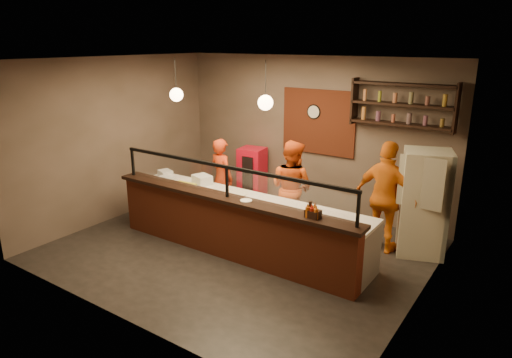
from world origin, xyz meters
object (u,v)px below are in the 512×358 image
Objects in this scene: red_cooler at (252,175)px; condiment_caddy at (313,214)px; wall_clock at (314,112)px; pizza_dough at (234,193)px; cook_mid at (292,188)px; pepper_mill at (310,209)px; cook_right at (386,198)px; fridge at (424,203)px; cook_left at (222,178)px.

condiment_caddy is (2.77, -2.47, 0.50)m from red_cooler.
wall_clock is 0.60× the size of pizza_dough.
cook_mid is 7.95× the size of pepper_mill.
cook_mid is at bearing 15.31° from cook_right.
red_cooler is at bearing 138.31° from condiment_caddy.
red_cooler is at bearing 137.89° from pepper_mill.
cook_right is 8.59× the size of pepper_mill.
pizza_dough is at bearing 162.24° from pepper_mill.
fridge is at bearing -17.72° from wall_clock.
cook_right is at bearing 74.06° from condiment_caddy.
wall_clock reaches higher than pepper_mill.
wall_clock is at bearing 79.46° from pizza_dough.
cook_left is at bearing -100.87° from red_cooler.
cook_left is at bearing 7.33° from cook_mid.
pepper_mill is (1.40, -2.76, -0.93)m from wall_clock.
cook_right is 1.07× the size of fridge.
cook_right is (1.95, -1.06, -1.14)m from wall_clock.
pizza_dough is at bearing -174.01° from fridge.
pepper_mill is at bearing 78.91° from cook_right.
cook_right reaches higher than cook_left.
fridge is 1.45× the size of red_cooler.
red_cooler is (-3.81, 0.49, -0.28)m from fridge.
red_cooler is at bearing 115.80° from pizza_dough.
cook_left is 1.63m from cook_mid.
cook_right is 3.82× the size of pizza_dough.
cook_left is 3.33m from cook_right.
condiment_caddy reaches higher than pizza_dough.
wall_clock is at bearing 142.86° from fridge.
fridge is 3.85m from red_cooler.
pizza_dough is 2.46× the size of condiment_caddy.
pepper_mill is at bearing -138.79° from fridge.
condiment_caddy is at bearing 135.93° from cook_mid.
cook_right is 9.40× the size of condiment_caddy.
fridge is 3.22m from pizza_dough.
cook_mid is 1.86m from pepper_mill.
cook_mid reaches higher than cook_left.
cook_right reaches higher than red_cooler.
cook_mid is 0.99× the size of fridge.
cook_mid is at bearing 129.17° from condiment_caddy.
cook_mid is at bearing 128.06° from pepper_mill.
pepper_mill is (1.13, -1.45, 0.28)m from cook_mid.
pizza_dough is at bearing -100.54° from wall_clock.
cook_left is at bearing 168.36° from fridge.
red_cooler is at bearing -25.67° from cook_mid.
fridge is at bearing 25.42° from pizza_dough.
cook_right is at bearing 25.36° from pizza_dough.
wall_clock is 3.29m from condiment_caddy.
pizza_dough is at bearing 162.24° from condiment_caddy.
fridge is at bearing -160.35° from cook_mid.
cook_right is (1.68, 0.25, 0.07)m from cook_mid.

